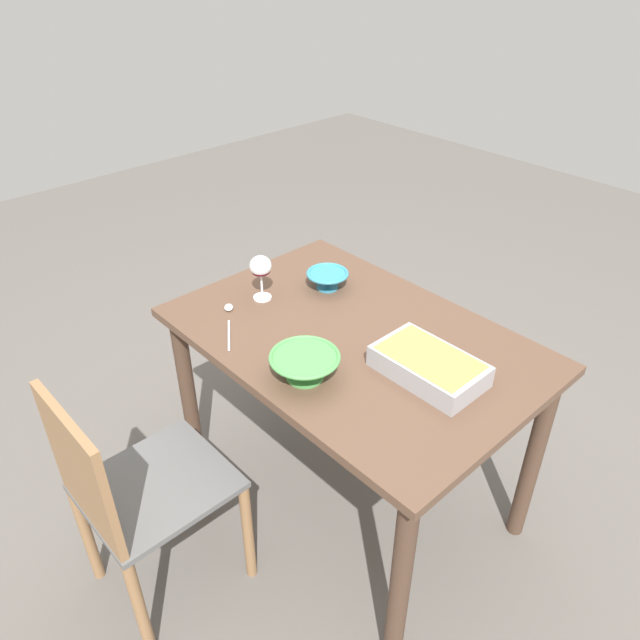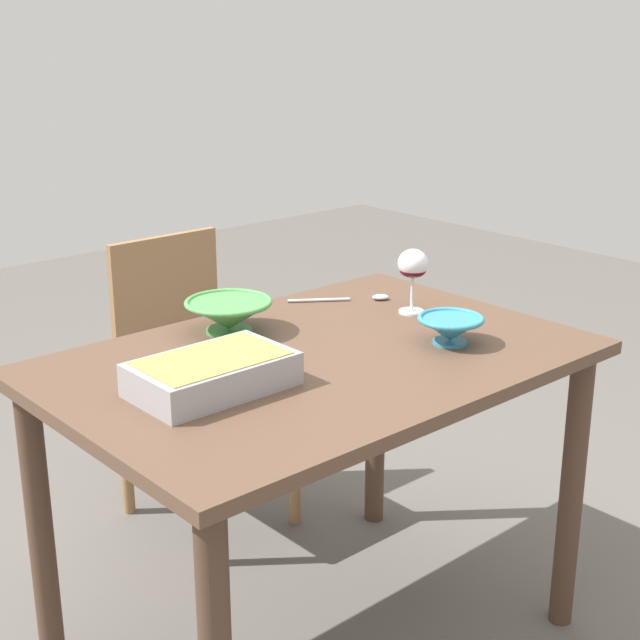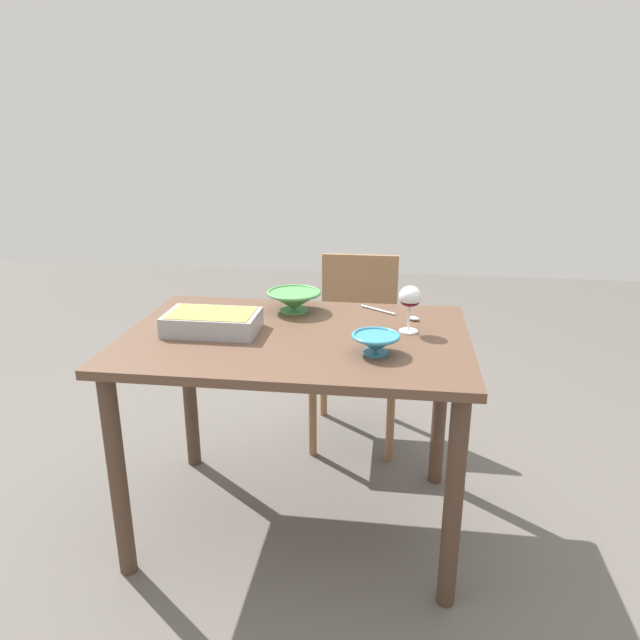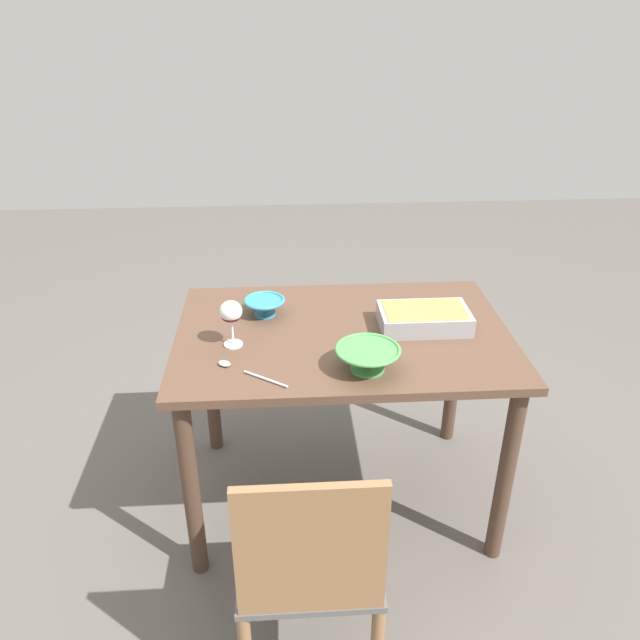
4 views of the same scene
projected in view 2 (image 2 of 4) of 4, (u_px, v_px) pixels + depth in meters
name	position (u px, v px, depth m)	size (l,w,h in m)	color
dining_table	(317.00, 402.00, 2.12)	(1.19, 0.80, 0.77)	brown
chair	(191.00, 368.00, 2.81)	(0.39, 0.43, 0.86)	#595959
wine_glass	(413.00, 267.00, 2.34)	(0.08, 0.08, 0.17)	white
casserole_dish	(212.00, 372.00, 1.87)	(0.32, 0.19, 0.07)	#99999E
mixing_bowl	(450.00, 328.00, 2.14)	(0.15, 0.15, 0.07)	teal
small_bowl	(229.00, 314.00, 2.22)	(0.21, 0.21, 0.08)	#4C994C
serving_spoon	(358.00, 298.00, 2.47)	(0.23, 0.17, 0.01)	silver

